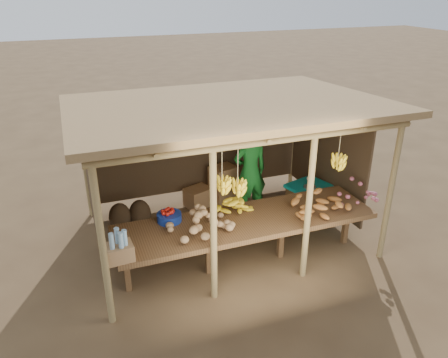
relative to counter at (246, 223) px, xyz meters
name	(u,v)px	position (x,y,z in m)	size (l,w,h in m)	color
ground	(224,234)	(0.00, 0.95, -0.74)	(60.00, 60.00, 0.00)	brown
stall_structure	(225,127)	(0.03, 0.98, 1.18)	(4.70, 3.50, 2.43)	olive
counter	(246,223)	(0.00, 0.00, 0.00)	(3.90, 1.05, 0.80)	brown
potato_heap	(199,220)	(-0.75, -0.08, 0.25)	(1.04, 0.63, 0.37)	#A57E55
sweet_potato_heap	(318,200)	(1.12, -0.13, 0.24)	(1.03, 0.62, 0.36)	#A6652A
onion_heap	(359,191)	(1.90, -0.08, 0.24)	(0.76, 0.45, 0.35)	#C56072
banana_pile	(233,203)	(-0.12, 0.24, 0.23)	(0.57, 0.34, 0.35)	yellow
tomato_basin	(169,216)	(-1.08, 0.35, 0.14)	(0.36, 0.36, 0.19)	navy
bottle_box	(119,248)	(-1.90, -0.38, 0.23)	(0.36, 0.29, 0.43)	#966C43
vendor	(250,172)	(0.68, 1.42, 0.15)	(0.65, 0.42, 1.77)	#197124
tarp_crate	(308,200)	(1.66, 0.98, -0.39)	(0.86, 0.79, 0.85)	brown
carton_stack	(215,189)	(0.22, 2.06, -0.41)	(1.08, 0.50, 0.75)	#966C43
burlap_sacks	(130,213)	(-1.47, 1.83, -0.51)	(0.75, 0.39, 0.53)	#463320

